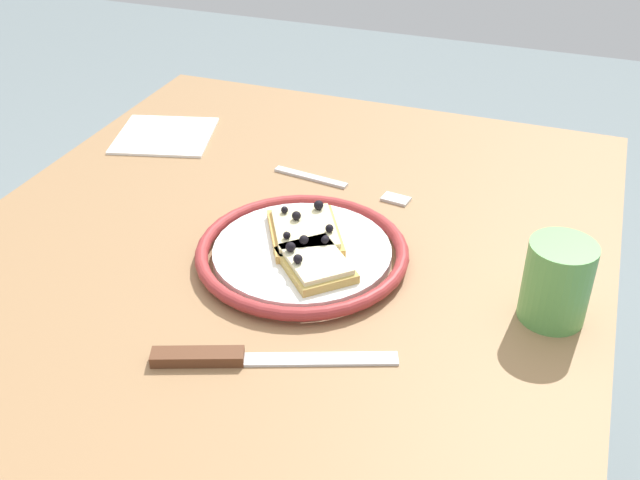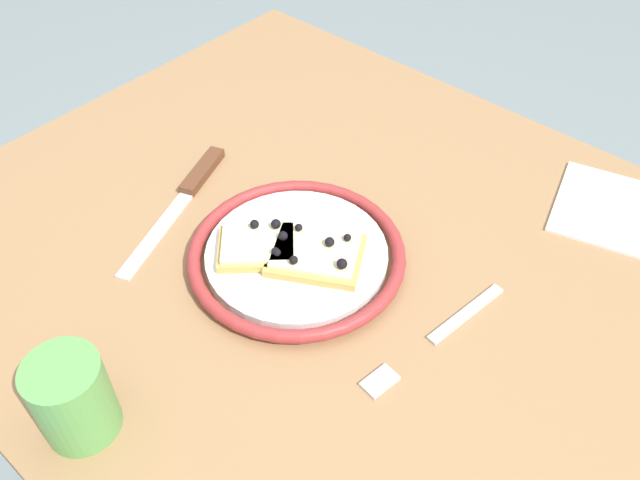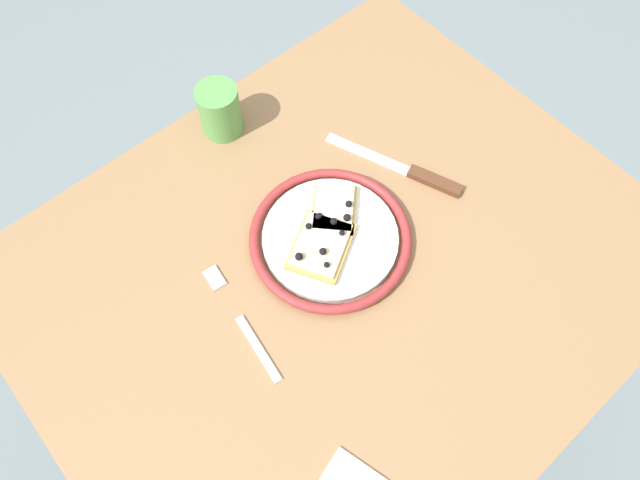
{
  "view_description": "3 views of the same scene",
  "coord_description": "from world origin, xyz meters",
  "px_view_note": "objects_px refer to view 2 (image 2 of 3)",
  "views": [
    {
      "loc": [
        0.68,
        0.31,
        1.22
      ],
      "look_at": [
        0.0,
        0.06,
        0.75
      ],
      "focal_mm": 42.27,
      "sensor_mm": 36.0,
      "label": 1
    },
    {
      "loc": [
        -0.35,
        0.41,
        1.28
      ],
      "look_at": [
        -0.0,
        0.02,
        0.75
      ],
      "focal_mm": 37.64,
      "sensor_mm": 36.0,
      "label": 2
    },
    {
      "loc": [
        -0.26,
        -0.25,
        1.5
      ],
      "look_at": [
        -0.01,
        0.04,
        0.75
      ],
      "focal_mm": 32.04,
      "sensor_mm": 36.0,
      "label": 3
    }
  ],
  "objects_px": {
    "dining_table": "(327,305)",
    "cup": "(73,398)",
    "knife": "(191,187)",
    "plate": "(297,255)",
    "fork": "(435,338)",
    "napkin": "(613,210)",
    "pizza_slice_near": "(259,246)",
    "pizza_slice_far": "(316,254)"
  },
  "relations": [
    {
      "from": "plate",
      "to": "napkin",
      "type": "relative_size",
      "value": 1.75
    },
    {
      "from": "pizza_slice_near",
      "to": "knife",
      "type": "distance_m",
      "value": 0.16
    },
    {
      "from": "dining_table",
      "to": "plate",
      "type": "distance_m",
      "value": 0.12
    },
    {
      "from": "dining_table",
      "to": "fork",
      "type": "bearing_deg",
      "value": 171.53
    },
    {
      "from": "pizza_slice_near",
      "to": "napkin",
      "type": "xyz_separation_m",
      "value": [
        -0.27,
        -0.35,
        -0.02
      ]
    },
    {
      "from": "napkin",
      "to": "pizza_slice_near",
      "type": "bearing_deg",
      "value": 52.34
    },
    {
      "from": "pizza_slice_near",
      "to": "fork",
      "type": "bearing_deg",
      "value": -169.03
    },
    {
      "from": "plate",
      "to": "pizza_slice_far",
      "type": "bearing_deg",
      "value": -166.15
    },
    {
      "from": "pizza_slice_far",
      "to": "cup",
      "type": "distance_m",
      "value": 0.29
    },
    {
      "from": "knife",
      "to": "cup",
      "type": "xyz_separation_m",
      "value": [
        -0.18,
        0.28,
        0.04
      ]
    },
    {
      "from": "dining_table",
      "to": "plate",
      "type": "xyz_separation_m",
      "value": [
        0.01,
        0.04,
        0.12
      ]
    },
    {
      "from": "knife",
      "to": "fork",
      "type": "bearing_deg",
      "value": -178.08
    },
    {
      "from": "pizza_slice_near",
      "to": "knife",
      "type": "relative_size",
      "value": 0.48
    },
    {
      "from": "napkin",
      "to": "fork",
      "type": "bearing_deg",
      "value": 79.98
    },
    {
      "from": "fork",
      "to": "cup",
      "type": "height_order",
      "value": "cup"
    },
    {
      "from": "pizza_slice_near",
      "to": "napkin",
      "type": "relative_size",
      "value": 0.78
    },
    {
      "from": "plate",
      "to": "cup",
      "type": "distance_m",
      "value": 0.28
    },
    {
      "from": "napkin",
      "to": "cup",
      "type": "bearing_deg",
      "value": 68.03
    },
    {
      "from": "cup",
      "to": "napkin",
      "type": "height_order",
      "value": "cup"
    },
    {
      "from": "dining_table",
      "to": "pizza_slice_near",
      "type": "bearing_deg",
      "value": 55.91
    },
    {
      "from": "knife",
      "to": "cup",
      "type": "distance_m",
      "value": 0.34
    },
    {
      "from": "dining_table",
      "to": "plate",
      "type": "height_order",
      "value": "plate"
    },
    {
      "from": "plate",
      "to": "cup",
      "type": "bearing_deg",
      "value": 88.62
    },
    {
      "from": "plate",
      "to": "pizza_slice_far",
      "type": "distance_m",
      "value": 0.03
    },
    {
      "from": "dining_table",
      "to": "pizza_slice_near",
      "type": "relative_size",
      "value": 8.4
    },
    {
      "from": "pizza_slice_far",
      "to": "knife",
      "type": "relative_size",
      "value": 0.55
    },
    {
      "from": "fork",
      "to": "napkin",
      "type": "distance_m",
      "value": 0.31
    },
    {
      "from": "knife",
      "to": "fork",
      "type": "distance_m",
      "value": 0.37
    },
    {
      "from": "plate",
      "to": "fork",
      "type": "relative_size",
      "value": 1.23
    },
    {
      "from": "plate",
      "to": "knife",
      "type": "distance_m",
      "value": 0.19
    },
    {
      "from": "pizza_slice_far",
      "to": "plate",
      "type": "bearing_deg",
      "value": 13.85
    },
    {
      "from": "cup",
      "to": "dining_table",
      "type": "bearing_deg",
      "value": -93.58
    },
    {
      "from": "pizza_slice_far",
      "to": "cup",
      "type": "bearing_deg",
      "value": 83.78
    },
    {
      "from": "plate",
      "to": "fork",
      "type": "distance_m",
      "value": 0.18
    },
    {
      "from": "dining_table",
      "to": "pizza_slice_far",
      "type": "bearing_deg",
      "value": 109.18
    },
    {
      "from": "pizza_slice_near",
      "to": "knife",
      "type": "xyz_separation_m",
      "value": [
        0.15,
        -0.03,
        -0.02
      ]
    },
    {
      "from": "pizza_slice_far",
      "to": "fork",
      "type": "bearing_deg",
      "value": -177.23
    },
    {
      "from": "pizza_slice_near",
      "to": "pizza_slice_far",
      "type": "relative_size",
      "value": 0.86
    },
    {
      "from": "dining_table",
      "to": "napkin",
      "type": "xyz_separation_m",
      "value": [
        -0.22,
        -0.28,
        0.11
      ]
    },
    {
      "from": "fork",
      "to": "dining_table",
      "type": "bearing_deg",
      "value": -8.47
    },
    {
      "from": "fork",
      "to": "napkin",
      "type": "relative_size",
      "value": 1.42
    },
    {
      "from": "dining_table",
      "to": "cup",
      "type": "xyz_separation_m",
      "value": [
        0.02,
        0.32,
        0.15
      ]
    }
  ]
}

